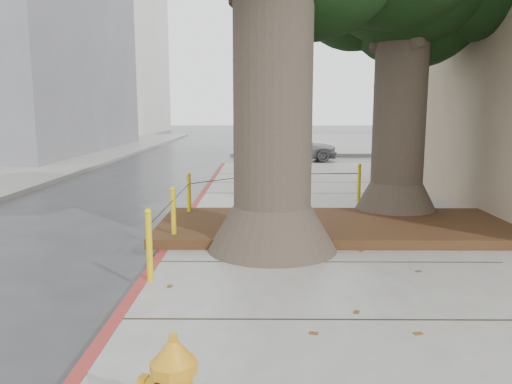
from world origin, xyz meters
The scene contains 8 objects.
ground centered at (0.00, 0.00, 0.00)m, with size 140.00×140.00×0.00m, color #28282B.
sidewalk_far centered at (6.00, 30.00, 0.07)m, with size 16.00×20.00×0.15m, color slate.
curb_red centered at (-2.00, 2.50, 0.07)m, with size 0.14×26.00×0.16m, color maroon.
planter_bed centered at (0.90, 3.90, 0.23)m, with size 6.40×2.60×0.16m, color black.
building_far_white centered at (-17.00, 45.00, 7.50)m, with size 12.00×18.00×15.00m, color silver.
bollard_ring centered at (-0.87, 4.38, 0.66)m, with size 3.79×5.39×0.95m.
car_silver centered at (1.05, 17.95, 0.67)m, with size 1.57×3.91×1.33m, color #9A999E.
car_dark centered at (-12.32, 18.55, 0.64)m, with size 1.79×4.39×1.27m, color black.
Camera 1 is at (-0.49, -4.93, 2.32)m, focal length 35.00 mm.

